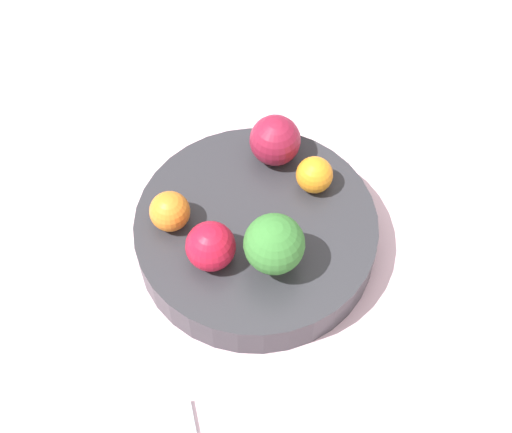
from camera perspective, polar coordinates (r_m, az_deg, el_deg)
name	(u,v)px	position (r m, az deg, el deg)	size (l,w,h in m)	color
ground_plane	(256,254)	(0.77, 0.00, -3.02)	(6.00, 6.00, 0.00)	gray
table_surface	(256,249)	(0.76, 0.00, -2.64)	(1.20, 1.20, 0.02)	silver
bowl	(256,233)	(0.73, 0.00, -1.37)	(0.25, 0.25, 0.04)	#2D2D33
broccoli	(274,245)	(0.66, 1.46, -2.27)	(0.06, 0.06, 0.07)	#8CB76B
apple_red	(275,140)	(0.74, 1.54, 6.12)	(0.05, 0.05, 0.05)	maroon
apple_green	(211,246)	(0.67, -3.65, -2.39)	(0.05, 0.05, 0.05)	#B7142D
orange_front	(311,172)	(0.73, 4.46, 3.59)	(0.04, 0.04, 0.04)	orange
orange_back	(170,211)	(0.70, -6.91, 0.41)	(0.04, 0.04, 0.04)	orange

